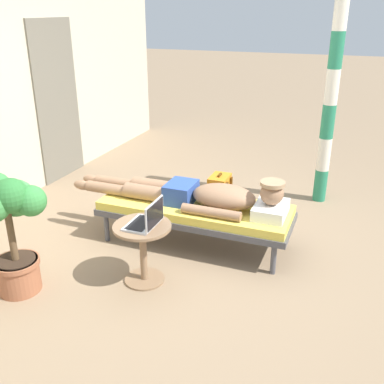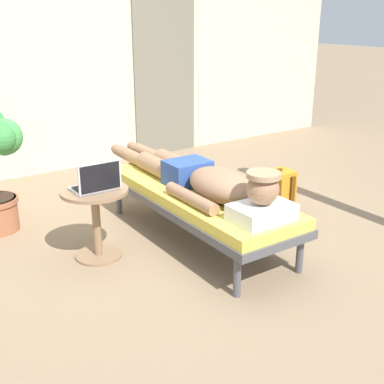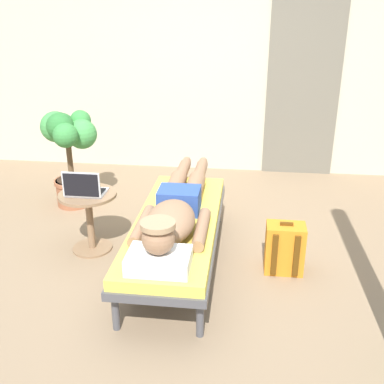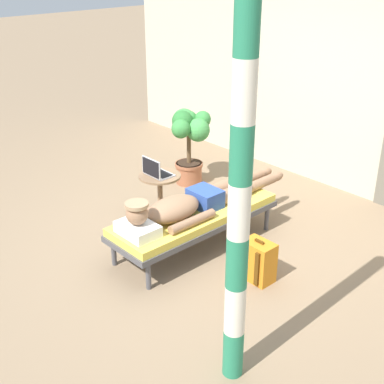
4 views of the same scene
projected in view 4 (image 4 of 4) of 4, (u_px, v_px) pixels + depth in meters
ground_plane at (190, 242)px, 5.65m from camera, size 40.00×40.00×0.00m
house_wall_back at (342, 82)px, 6.50m from camera, size 7.60×0.20×2.70m
lounge_chair at (195, 217)px, 5.42m from camera, size 0.65×1.86×0.42m
person_reclining at (191, 203)px, 5.31m from camera, size 0.53×2.17×0.33m
side_table at (160, 188)px, 6.04m from camera, size 0.48×0.48×0.52m
laptop at (156, 171)px, 5.91m from camera, size 0.31×0.24×0.23m
backpack at (258, 261)px, 4.93m from camera, size 0.30×0.26×0.42m
potted_plant at (189, 137)px, 6.78m from camera, size 0.56×0.57×1.00m
porch_post at (239, 211)px, 3.35m from camera, size 0.15×0.15×2.70m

